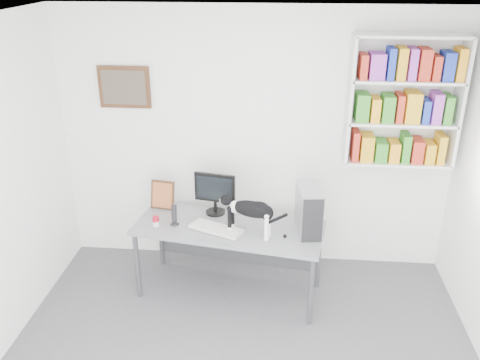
# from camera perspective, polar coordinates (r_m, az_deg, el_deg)

# --- Properties ---
(room) EXTENTS (4.01, 4.01, 2.70)m
(room) POSITION_cam_1_polar(r_m,az_deg,el_deg) (3.39, -0.51, -7.20)
(room) COLOR #535257
(room) RESTS_ON ground
(bookshelf) EXTENTS (1.03, 0.28, 1.24)m
(bookshelf) POSITION_cam_1_polar(r_m,az_deg,el_deg) (5.02, 17.91, 8.37)
(bookshelf) COLOR silver
(bookshelf) RESTS_ON room
(wall_art) EXTENTS (0.52, 0.04, 0.42)m
(wall_art) POSITION_cam_1_polar(r_m,az_deg,el_deg) (5.25, -12.86, 10.13)
(wall_art) COLOR #4D2D18
(wall_art) RESTS_ON room
(desk) EXTENTS (1.87, 0.97, 0.74)m
(desk) POSITION_cam_1_polar(r_m,az_deg,el_deg) (5.04, -1.22, -8.90)
(desk) COLOR slate
(desk) RESTS_ON room
(monitor) EXTENTS (0.44, 0.26, 0.44)m
(monitor) POSITION_cam_1_polar(r_m,az_deg,el_deg) (4.99, -2.81, -1.49)
(monitor) COLOR black
(monitor) RESTS_ON desk
(keyboard) EXTENTS (0.54, 0.37, 0.04)m
(keyboard) POSITION_cam_1_polar(r_m,az_deg,el_deg) (4.77, -2.62, -5.47)
(keyboard) COLOR beige
(keyboard) RESTS_ON desk
(pc_tower) EXTENTS (0.25, 0.45, 0.43)m
(pc_tower) POSITION_cam_1_polar(r_m,az_deg,el_deg) (4.72, 7.72, -3.32)
(pc_tower) COLOR #A6A6AA
(pc_tower) RESTS_ON desk
(speaker) EXTENTS (0.10, 0.10, 0.21)m
(speaker) POSITION_cam_1_polar(r_m,az_deg,el_deg) (4.87, -7.41, -3.89)
(speaker) COLOR black
(speaker) RESTS_ON desk
(leaning_print) EXTENTS (0.26, 0.14, 0.30)m
(leaning_print) POSITION_cam_1_polar(r_m,az_deg,el_deg) (5.17, -8.68, -1.61)
(leaning_print) COLOR #4D2D18
(leaning_print) RESTS_ON desk
(soup_can) EXTENTS (0.07, 0.07, 0.09)m
(soup_can) POSITION_cam_1_polar(r_m,az_deg,el_deg) (4.90, -9.43, -4.59)
(soup_can) COLOR #A70E20
(soup_can) RESTS_ON desk
(cat) EXTENTS (0.60, 0.32, 0.36)m
(cat) POSITION_cam_1_polar(r_m,az_deg,el_deg) (4.62, 1.20, -4.23)
(cat) COLOR black
(cat) RESTS_ON desk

